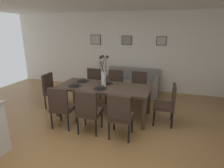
{
  "coord_description": "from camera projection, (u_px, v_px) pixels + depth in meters",
  "views": [
    {
      "loc": [
        1.32,
        -3.04,
        2.06
      ],
      "look_at": [
        0.03,
        0.95,
        0.81
      ],
      "focal_mm": 29.92,
      "sensor_mm": 36.0,
      "label": 1
    }
  ],
  "objects": [
    {
      "name": "ground_plane",
      "position": [
        96.0,
        135.0,
        3.75
      ],
      "size": [
        9.0,
        9.0,
        0.0
      ],
      "primitive_type": "plane",
      "color": "olive"
    },
    {
      "name": "back_wall_panel",
      "position": [
        132.0,
        52.0,
        6.34
      ],
      "size": [
        9.0,
        0.1,
        2.6
      ],
      "primitive_type": "cube",
      "color": "white",
      "rests_on": "ground"
    },
    {
      "name": "dining_table",
      "position": [
        104.0,
        89.0,
        4.47
      ],
      "size": [
        2.2,
        0.96,
        0.74
      ],
      "color": "#3D2D23",
      "rests_on": "ground"
    },
    {
      "name": "dining_chair_near_left",
      "position": [
        61.0,
        105.0,
        3.92
      ],
      "size": [
        0.47,
        0.47,
        0.92
      ],
      "color": "#33261E",
      "rests_on": "ground"
    },
    {
      "name": "dining_chair_near_right",
      "position": [
        93.0,
        83.0,
        5.52
      ],
      "size": [
        0.46,
        0.46,
        0.92
      ],
      "color": "#33261E",
      "rests_on": "ground"
    },
    {
      "name": "dining_chair_far_left",
      "position": [
        88.0,
        110.0,
        3.7
      ],
      "size": [
        0.47,
        0.47,
        0.92
      ],
      "color": "#33261E",
      "rests_on": "ground"
    },
    {
      "name": "dining_chair_far_right",
      "position": [
        115.0,
        85.0,
        5.33
      ],
      "size": [
        0.46,
        0.46,
        0.92
      ],
      "color": "#33261E",
      "rests_on": "ground"
    },
    {
      "name": "dining_chair_mid_left",
      "position": [
        120.0,
        114.0,
        3.51
      ],
      "size": [
        0.46,
        0.46,
        0.92
      ],
      "color": "#33261E",
      "rests_on": "ground"
    },
    {
      "name": "dining_chair_mid_right",
      "position": [
        138.0,
        87.0,
        5.14
      ],
      "size": [
        0.44,
        0.44,
        0.92
      ],
      "color": "#33261E",
      "rests_on": "ground"
    },
    {
      "name": "dining_chair_head_west",
      "position": [
        52.0,
        89.0,
        4.98
      ],
      "size": [
        0.46,
        0.46,
        0.92
      ],
      "color": "#33261E",
      "rests_on": "ground"
    },
    {
      "name": "dining_chair_head_east",
      "position": [
        168.0,
        103.0,
        4.06
      ],
      "size": [
        0.46,
        0.46,
        0.92
      ],
      "color": "#33261E",
      "rests_on": "ground"
    },
    {
      "name": "centerpiece_vase",
      "position": [
        104.0,
        75.0,
        4.37
      ],
      "size": [
        0.21,
        0.23,
        0.73
      ],
      "color": "silver",
      "rests_on": "dining_table"
    },
    {
      "name": "placemat_near_left",
      "position": [
        75.0,
        86.0,
        4.45
      ],
      "size": [
        0.32,
        0.32,
        0.01
      ],
      "primitive_type": "cylinder",
      "color": "black",
      "rests_on": "dining_table"
    },
    {
      "name": "bowl_near_left",
      "position": [
        74.0,
        85.0,
        4.44
      ],
      "size": [
        0.17,
        0.17,
        0.07
      ],
      "color": "#2D2826",
      "rests_on": "dining_table"
    },
    {
      "name": "placemat_near_right",
      "position": [
        83.0,
        81.0,
        4.84
      ],
      "size": [
        0.32,
        0.32,
        0.01
      ],
      "primitive_type": "cylinder",
      "color": "black",
      "rests_on": "dining_table"
    },
    {
      "name": "bowl_near_right",
      "position": [
        83.0,
        80.0,
        4.83
      ],
      "size": [
        0.17,
        0.17,
        0.07
      ],
      "color": "#2D2826",
      "rests_on": "dining_table"
    },
    {
      "name": "placemat_far_left",
      "position": [
        100.0,
        89.0,
        4.25
      ],
      "size": [
        0.32,
        0.32,
        0.01
      ],
      "primitive_type": "cylinder",
      "color": "black",
      "rests_on": "dining_table"
    },
    {
      "name": "bowl_far_left",
      "position": [
        100.0,
        87.0,
        4.24
      ],
      "size": [
        0.17,
        0.17,
        0.07
      ],
      "color": "#2D2826",
      "rests_on": "dining_table"
    },
    {
      "name": "placemat_far_right",
      "position": [
        107.0,
        84.0,
        4.65
      ],
      "size": [
        0.32,
        0.32,
        0.01
      ],
      "primitive_type": "cylinder",
      "color": "black",
      "rests_on": "dining_table"
    },
    {
      "name": "bowl_far_right",
      "position": [
        107.0,
        82.0,
        4.64
      ],
      "size": [
        0.17,
        0.17,
        0.07
      ],
      "color": "#2D2826",
      "rests_on": "dining_table"
    },
    {
      "name": "sofa",
      "position": [
        132.0,
        85.0,
        6.09
      ],
      "size": [
        1.7,
        0.84,
        0.8
      ],
      "color": "gray",
      "rests_on": "ground"
    },
    {
      "name": "side_table",
      "position": [
        100.0,
        83.0,
        6.36
      ],
      "size": [
        0.36,
        0.36,
        0.52
      ],
      "primitive_type": "cube",
      "color": "black",
      "rests_on": "ground"
    },
    {
      "name": "table_lamp",
      "position": [
        100.0,
        65.0,
        6.18
      ],
      "size": [
        0.22,
        0.22,
        0.51
      ],
      "color": "#4C4C51",
      "rests_on": "side_table"
    },
    {
      "name": "framed_picture_left",
      "position": [
        96.0,
        40.0,
        6.55
      ],
      "size": [
        0.37,
        0.03,
        0.34
      ],
      "color": "#473828"
    },
    {
      "name": "framed_picture_center",
      "position": [
        127.0,
        40.0,
        6.22
      ],
      "size": [
        0.36,
        0.03,
        0.31
      ],
      "color": "#473828"
    },
    {
      "name": "framed_picture_right",
      "position": [
        161.0,
        41.0,
        5.89
      ],
      "size": [
        0.32,
        0.03,
        0.28
      ],
      "color": "#473828"
    }
  ]
}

